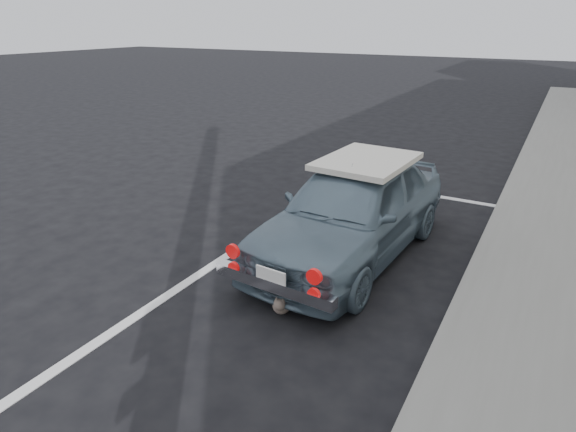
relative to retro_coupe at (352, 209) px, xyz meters
name	(u,v)px	position (x,y,z in m)	size (l,w,h in m)	color
pline_front	(416,193)	(0.10, 2.67, -0.60)	(3.00, 0.12, 0.01)	silver
pline_side	(227,256)	(-1.30, -0.83, -0.60)	(0.12, 7.00, 0.01)	silver
retro_coupe	(352,209)	(0.00, 0.00, 0.00)	(1.61, 3.57, 1.19)	slate
cat	(282,302)	(-0.08, -1.55, -0.49)	(0.29, 0.45, 0.24)	#7B6D5D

